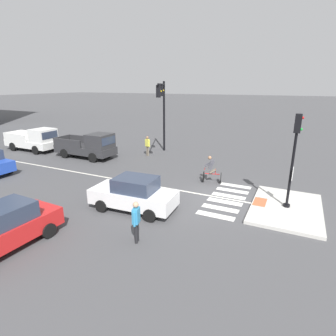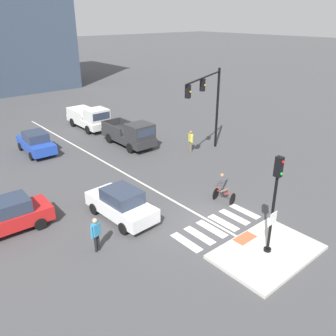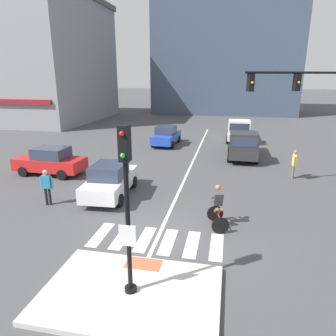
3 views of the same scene
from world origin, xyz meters
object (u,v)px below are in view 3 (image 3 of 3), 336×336
object	(u,v)px
pickup_truck_white_eastbound_distant	(239,131)
cyclist	(218,206)
traffic_light_mast	(318,105)
pickup_truck_charcoal_eastbound_far	(243,145)
pedestrian_waiting_far_side	(294,162)
signal_pole	(127,198)
pedestrian_at_curb_left	(47,185)
car_red_cross_left	(50,161)
car_white_westbound_near	(110,180)
car_blue_westbound_distant	(166,136)

from	to	relation	value
pickup_truck_white_eastbound_distant	cyclist	distance (m)	16.81
traffic_light_mast	pickup_truck_charcoal_eastbound_far	size ratio (longest dim) A/B	1.19
cyclist	pedestrian_waiting_far_side	xyz separation A→B (m)	(3.99, 6.78, 0.11)
signal_pole	cyclist	xyz separation A→B (m)	(2.08, 4.42, -1.95)
pickup_truck_white_eastbound_distant	pedestrian_at_curb_left	xyz separation A→B (m)	(-8.75, -16.20, 0.00)
car_red_cross_left	cyclist	size ratio (longest dim) A/B	2.48
pickup_truck_charcoal_eastbound_far	cyclist	distance (m)	10.73
car_red_cross_left	pedestrian_waiting_far_side	distance (m)	14.21
signal_pole	cyclist	bearing A→B (deg)	64.85
traffic_light_mast	car_red_cross_left	distance (m)	15.00
traffic_light_mast	pedestrian_waiting_far_side	xyz separation A→B (m)	(-0.51, 1.17, -3.30)
cyclist	pickup_truck_white_eastbound_distant	bearing A→B (deg)	86.21
car_red_cross_left	pickup_truck_charcoal_eastbound_far	distance (m)	12.80
cyclist	pedestrian_waiting_far_side	distance (m)	7.87
car_white_westbound_near	pedestrian_at_curb_left	distance (m)	2.88
car_blue_westbound_distant	cyclist	bearing A→B (deg)	-70.61
car_blue_westbound_distant	pickup_truck_charcoal_eastbound_far	bearing A→B (deg)	-29.08
car_red_cross_left	pedestrian_waiting_far_side	world-z (taller)	pedestrian_waiting_far_side
pedestrian_at_curb_left	pickup_truck_white_eastbound_distant	bearing A→B (deg)	61.63
car_blue_westbound_distant	car_red_cross_left	size ratio (longest dim) A/B	1.00
cyclist	pedestrian_at_curb_left	world-z (taller)	cyclist
car_blue_westbound_distant	pedestrian_waiting_far_side	xyz separation A→B (m)	(8.96, -7.35, 0.17)
pickup_truck_charcoal_eastbound_far	car_white_westbound_near	bearing A→B (deg)	-127.79
pickup_truck_charcoal_eastbound_far	car_red_cross_left	bearing A→B (deg)	-152.52
car_white_westbound_near	car_blue_westbound_distant	size ratio (longest dim) A/B	1.00
pickup_truck_charcoal_eastbound_far	pickup_truck_white_eastbound_distant	bearing A→B (deg)	91.65
car_blue_westbound_distant	pickup_truck_charcoal_eastbound_far	xyz separation A→B (m)	(6.26, -3.48, 0.17)
car_white_westbound_near	pickup_truck_charcoal_eastbound_far	xyz separation A→B (m)	(6.55, 8.45, 0.17)
signal_pole	pickup_truck_charcoal_eastbound_far	distance (m)	15.55
signal_pole	car_white_westbound_near	size ratio (longest dim) A/B	1.06
pedestrian_waiting_far_side	traffic_light_mast	bearing A→B (deg)	-66.67
pedestrian_at_curb_left	pedestrian_waiting_far_side	distance (m)	13.18
traffic_light_mast	pedestrian_waiting_far_side	bearing A→B (deg)	113.33
signal_pole	car_red_cross_left	world-z (taller)	signal_pole
pedestrian_waiting_far_side	pedestrian_at_curb_left	bearing A→B (deg)	-151.91
signal_pole	pedestrian_at_curb_left	size ratio (longest dim) A/B	2.65
car_blue_westbound_distant	cyclist	size ratio (longest dim) A/B	2.49
traffic_light_mast	pickup_truck_charcoal_eastbound_far	distance (m)	6.83
car_white_westbound_near	signal_pole	bearing A→B (deg)	-64.25
car_white_westbound_near	cyclist	distance (m)	5.71
cyclist	pedestrian_at_curb_left	distance (m)	7.66
traffic_light_mast	pedestrian_waiting_far_side	size ratio (longest dim) A/B	3.63
car_white_westbound_near	pickup_truck_white_eastbound_distant	xyz separation A→B (m)	(6.38, 14.58, 0.17)
pedestrian_at_curb_left	pedestrian_waiting_far_side	bearing A→B (deg)	28.09
pedestrian_waiting_far_side	cyclist	bearing A→B (deg)	-120.46
traffic_light_mast	car_white_westbound_near	world-z (taller)	traffic_light_mast
signal_pole	car_blue_westbound_distant	bearing A→B (deg)	98.88
cyclist	pickup_truck_charcoal_eastbound_far	bearing A→B (deg)	83.11
signal_pole	pedestrian_at_curb_left	world-z (taller)	signal_pole
car_red_cross_left	traffic_light_mast	bearing A→B (deg)	3.39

